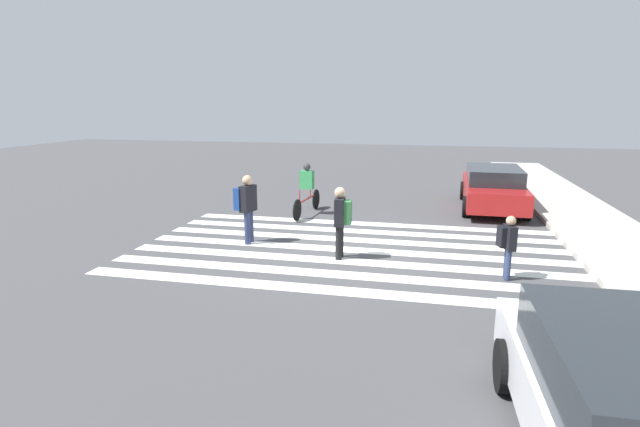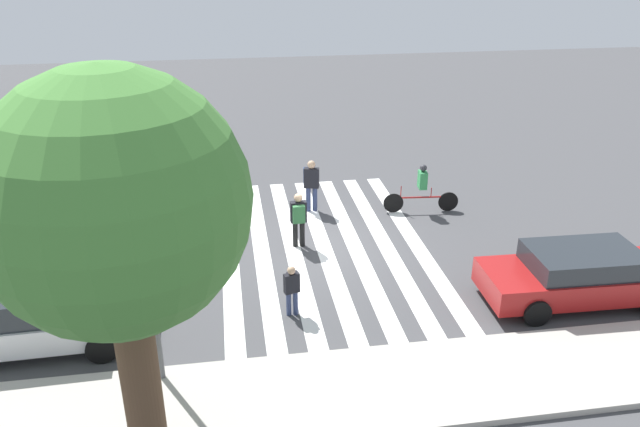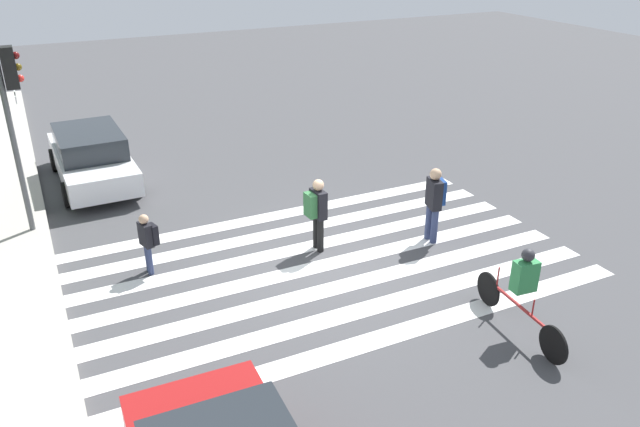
# 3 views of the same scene
# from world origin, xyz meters

# --- Properties ---
(ground_plane) EXTENTS (60.00, 60.00, 0.00)m
(ground_plane) POSITION_xyz_m (0.00, 0.00, 0.00)
(ground_plane) COLOR #444447
(crosswalk_stripes) EXTENTS (5.74, 10.00, 0.01)m
(crosswalk_stripes) POSITION_xyz_m (0.00, 0.00, 0.00)
(crosswalk_stripes) COLOR white
(crosswalk_stripes) RESTS_ON ground_plane
(pedestrian_adult_blue_shirt) EXTENTS (0.46, 0.39, 1.61)m
(pedestrian_adult_blue_shirt) POSITION_xyz_m (0.69, -0.10, 0.94)
(pedestrian_adult_blue_shirt) COLOR black
(pedestrian_adult_blue_shirt) RESTS_ON ground_plane
(pedestrian_adult_yellow_jacket) EXTENTS (0.38, 0.35, 1.28)m
(pedestrian_adult_yellow_jacket) POSITION_xyz_m (1.27, 3.30, 0.75)
(pedestrian_adult_yellow_jacket) COLOR navy
(pedestrian_adult_yellow_jacket) RESTS_ON ground_plane
(pedestrian_child_with_backpack) EXTENTS (0.51, 0.47, 1.70)m
(pedestrian_child_with_backpack) POSITION_xyz_m (-0.02, -2.58, 0.99)
(pedestrian_child_with_backpack) COLOR navy
(pedestrian_child_with_backpack) RESTS_ON ground_plane
(cyclist_near_curb) EXTENTS (2.40, 0.42, 1.59)m
(cyclist_near_curb) POSITION_xyz_m (-3.46, -1.92, 0.86)
(cyclist_near_curb) COLOR black
(cyclist_near_curb) RESTS_ON ground_plane
(car_parked_dark_suv) EXTENTS (4.76, 2.03, 1.36)m
(car_parked_dark_suv) POSITION_xyz_m (-5.62, 3.77, 0.71)
(car_parked_dark_suv) COLOR maroon
(car_parked_dark_suv) RESTS_ON ground_plane
(car_parked_silver_sedan) EXTENTS (4.50, 1.98, 1.44)m
(car_parked_silver_sedan) POSITION_xyz_m (6.77, 3.64, 0.73)
(car_parked_silver_sedan) COLOR silver
(car_parked_silver_sedan) RESTS_ON ground_plane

